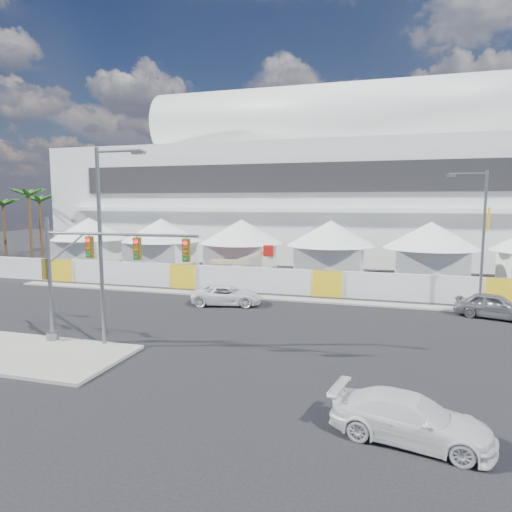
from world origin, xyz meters
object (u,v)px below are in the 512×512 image
(sedan_silver, at_px, (495,306))
(pickup_curb, at_px, (227,295))
(streetlight_median, at_px, (104,233))
(traffic_mast, at_px, (83,273))
(pickup_near, at_px, (410,418))
(boom_lift, at_px, (225,273))
(streetlight_curb, at_px, (480,231))

(sedan_silver, bearing_deg, pickup_curb, 112.23)
(pickup_curb, distance_m, streetlight_median, 11.84)
(sedan_silver, bearing_deg, streetlight_median, 139.02)
(sedan_silver, xyz_separation_m, traffic_mast, (-20.77, -11.87, 2.91))
(pickup_near, bearing_deg, pickup_curb, 47.74)
(boom_lift, bearing_deg, pickup_near, -68.37)
(boom_lift, bearing_deg, streetlight_curb, -25.34)
(streetlight_median, relative_size, boom_lift, 1.41)
(pickup_near, bearing_deg, boom_lift, 43.07)
(streetlight_curb, xyz_separation_m, boom_lift, (-19.58, 5.26, -4.41))
(sedan_silver, distance_m, boom_lift, 21.49)
(sedan_silver, xyz_separation_m, pickup_near, (-5.57, -16.84, -0.09))
(sedan_silver, relative_size, traffic_mast, 0.54)
(traffic_mast, bearing_deg, streetlight_curb, 34.03)
(streetlight_median, distance_m, streetlight_curb, 23.04)
(pickup_curb, distance_m, pickup_near, 19.48)
(pickup_near, xyz_separation_m, traffic_mast, (-15.20, 4.97, 3.00))
(sedan_silver, height_order, streetlight_curb, streetlight_curb)
(traffic_mast, height_order, streetlight_median, streetlight_median)
(sedan_silver, height_order, boom_lift, boom_lift)
(pickup_curb, bearing_deg, streetlight_median, 153.95)
(traffic_mast, distance_m, streetlight_median, 2.30)
(pickup_near, distance_m, streetlight_curb, 19.64)
(pickup_curb, relative_size, streetlight_curb, 0.53)
(pickup_near, height_order, streetlight_median, streetlight_median)
(streetlight_curb, bearing_deg, traffic_mast, -145.97)
(streetlight_median, bearing_deg, streetlight_curb, 35.26)
(pickup_curb, height_order, pickup_near, pickup_near)
(streetlight_median, bearing_deg, traffic_mast, -170.34)
(streetlight_curb, relative_size, boom_lift, 1.34)
(pickup_near, xyz_separation_m, streetlight_median, (-14.02, 5.17, 4.97))
(streetlight_curb, bearing_deg, pickup_curb, -170.21)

